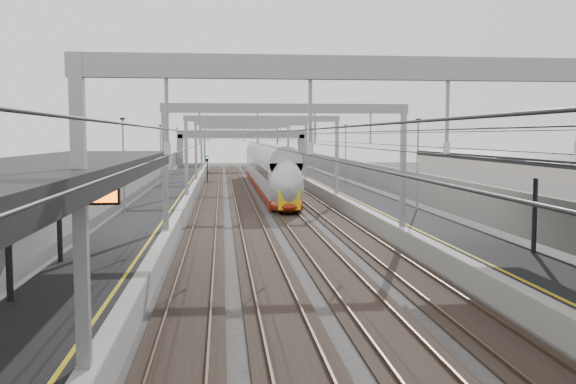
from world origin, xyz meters
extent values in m
cube|color=black|center=(-8.00, 45.00, 0.50)|extent=(4.00, 120.00, 1.00)
cube|color=black|center=(8.00, 45.00, 0.50)|extent=(4.00, 120.00, 1.00)
cube|color=black|center=(-4.50, 45.00, 0.04)|extent=(2.40, 140.00, 0.08)
cube|color=brown|center=(-5.22, 45.00, 0.13)|extent=(0.07, 140.00, 0.14)
cube|color=brown|center=(-3.78, 45.00, 0.13)|extent=(0.07, 140.00, 0.14)
cube|color=black|center=(-1.50, 45.00, 0.04)|extent=(2.40, 140.00, 0.08)
cube|color=brown|center=(-2.22, 45.00, 0.13)|extent=(0.07, 140.00, 0.14)
cube|color=brown|center=(-0.78, 45.00, 0.13)|extent=(0.07, 140.00, 0.14)
cube|color=black|center=(1.50, 45.00, 0.04)|extent=(2.40, 140.00, 0.08)
cube|color=brown|center=(0.78, 45.00, 0.13)|extent=(0.07, 140.00, 0.14)
cube|color=brown|center=(2.22, 45.00, 0.13)|extent=(0.07, 140.00, 0.14)
cube|color=black|center=(4.50, 45.00, 0.04)|extent=(2.40, 140.00, 0.08)
cube|color=brown|center=(3.78, 45.00, 0.13)|extent=(0.07, 140.00, 0.14)
cube|color=brown|center=(5.22, 45.00, 0.13)|extent=(0.07, 140.00, 0.14)
cube|color=gray|center=(-6.30, 2.00, 4.30)|extent=(0.28, 0.28, 6.60)
cube|color=gray|center=(0.00, 2.00, 7.35)|extent=(13.00, 0.25, 0.50)
cube|color=gray|center=(-6.30, 22.00, 4.30)|extent=(0.28, 0.28, 6.60)
cube|color=gray|center=(6.30, 22.00, 4.30)|extent=(0.28, 0.28, 6.60)
cube|color=gray|center=(0.00, 22.00, 7.35)|extent=(13.00, 0.25, 0.50)
cube|color=gray|center=(-6.30, 42.00, 4.30)|extent=(0.28, 0.28, 6.60)
cube|color=gray|center=(6.30, 42.00, 4.30)|extent=(0.28, 0.28, 6.60)
cube|color=gray|center=(0.00, 42.00, 7.35)|extent=(13.00, 0.25, 0.50)
cube|color=gray|center=(-6.30, 62.00, 4.30)|extent=(0.28, 0.28, 6.60)
cube|color=gray|center=(6.30, 62.00, 4.30)|extent=(0.28, 0.28, 6.60)
cube|color=gray|center=(0.00, 62.00, 7.35)|extent=(13.00, 0.25, 0.50)
cube|color=gray|center=(-6.30, 82.00, 4.30)|extent=(0.28, 0.28, 6.60)
cube|color=gray|center=(6.30, 82.00, 4.30)|extent=(0.28, 0.28, 6.60)
cube|color=gray|center=(0.00, 82.00, 7.35)|extent=(13.00, 0.25, 0.50)
cube|color=gray|center=(-6.30, 100.00, 4.30)|extent=(0.28, 0.28, 6.60)
cube|color=gray|center=(6.30, 100.00, 4.30)|extent=(0.28, 0.28, 6.60)
cube|color=gray|center=(0.00, 100.00, 7.35)|extent=(13.00, 0.25, 0.50)
cylinder|color=#262628|center=(-4.50, 50.00, 5.50)|extent=(0.03, 140.00, 0.03)
cylinder|color=#262628|center=(-1.50, 50.00, 5.50)|extent=(0.03, 140.00, 0.03)
cylinder|color=#262628|center=(1.50, 50.00, 5.50)|extent=(0.03, 140.00, 0.03)
cylinder|color=#262628|center=(4.50, 50.00, 5.50)|extent=(0.03, 140.00, 0.03)
cube|color=black|center=(-8.00, 3.00, 5.12)|extent=(4.40, 30.00, 0.24)
cylinder|color=black|center=(-9.70, 14.00, 3.00)|extent=(0.20, 0.20, 4.00)
cube|color=black|center=(-6.60, 4.00, 4.55)|extent=(1.60, 0.15, 0.55)
cube|color=#FF5F05|center=(-6.60, 3.92, 4.55)|extent=(1.50, 0.02, 0.42)
cylinder|color=black|center=(9.70, 14.00, 3.00)|extent=(0.20, 0.20, 4.00)
cube|color=gray|center=(0.00, 100.00, 6.20)|extent=(22.00, 2.20, 1.40)
cube|color=gray|center=(-10.50, 100.00, 3.10)|extent=(1.00, 2.20, 6.20)
cube|color=gray|center=(10.50, 100.00, 3.10)|extent=(1.00, 2.20, 6.20)
cube|color=gray|center=(-11.20, 45.00, 1.60)|extent=(0.30, 120.00, 3.20)
cube|color=gray|center=(11.20, 45.00, 1.60)|extent=(0.30, 120.00, 3.20)
cube|color=maroon|center=(1.50, 47.90, 0.58)|extent=(2.59, 22.04, 0.77)
cube|color=#A2A2A8|center=(1.50, 47.90, 2.40)|extent=(2.59, 22.04, 2.87)
cube|color=black|center=(1.50, 40.18, 0.27)|extent=(1.92, 2.30, 0.48)
cube|color=maroon|center=(1.50, 70.32, 0.58)|extent=(2.59, 22.04, 0.77)
cube|color=#A2A2A8|center=(1.50, 70.32, 2.40)|extent=(2.59, 22.04, 2.87)
cube|color=black|center=(1.50, 62.61, 0.27)|extent=(1.92, 2.30, 0.48)
ellipsoid|color=#A2A2A8|center=(1.50, 36.69, 2.12)|extent=(2.59, 4.98, 4.02)
cube|color=yellow|center=(1.50, 34.63, 1.25)|extent=(1.63, 0.12, 1.44)
cube|color=black|center=(1.50, 35.06, 2.69)|extent=(1.53, 0.56, 0.90)
cylinder|color=black|center=(-5.20, 68.46, 1.50)|extent=(0.12, 0.12, 3.00)
cube|color=black|center=(-5.20, 68.46, 3.10)|extent=(0.32, 0.22, 0.75)
sphere|color=#0CE526|center=(-5.20, 68.33, 3.25)|extent=(0.16, 0.16, 0.16)
cylinder|color=black|center=(3.20, 70.95, 1.50)|extent=(0.12, 0.12, 3.00)
cube|color=black|center=(3.20, 70.95, 3.10)|extent=(0.32, 0.22, 0.75)
sphere|color=red|center=(3.20, 70.82, 3.25)|extent=(0.16, 0.16, 0.16)
cylinder|color=black|center=(5.40, 70.67, 1.50)|extent=(0.12, 0.12, 3.00)
cube|color=black|center=(5.40, 70.67, 3.10)|extent=(0.32, 0.22, 0.75)
sphere|color=#0CE526|center=(5.40, 70.54, 3.25)|extent=(0.16, 0.16, 0.16)
camera|label=1|loc=(-3.37, -11.54, 5.91)|focal=40.00mm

